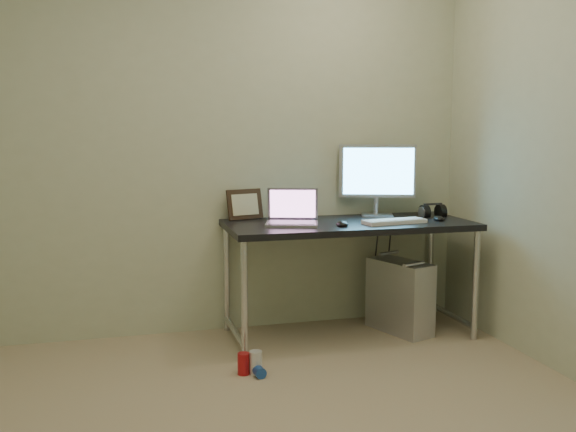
{
  "coord_description": "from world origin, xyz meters",
  "views": [
    {
      "loc": [
        -0.59,
        -2.43,
        1.33
      ],
      "look_at": [
        0.35,
        1.06,
        0.85
      ],
      "focal_mm": 40.0,
      "sensor_mm": 36.0,
      "label": 1
    }
  ],
  "objects": [
    {
      "name": "tower_computer",
      "position": [
        1.21,
        1.38,
        0.24
      ],
      "size": [
        0.34,
        0.5,
        0.51
      ],
      "rotation": [
        0.0,
        0.0,
        0.34
      ],
      "color": "silver",
      "rests_on": "ground"
    },
    {
      "name": "mouse_right",
      "position": [
        1.44,
        1.31,
        0.77
      ],
      "size": [
        0.09,
        0.12,
        0.04
      ],
      "primitive_type": "ellipsoid",
      "rotation": [
        0.0,
        0.0,
        -0.23
      ],
      "color": "black",
      "rests_on": "desk"
    },
    {
      "name": "picture_frame",
      "position": [
        0.23,
        1.7,
        0.85
      ],
      "size": [
        0.26,
        0.14,
        0.2
      ],
      "primitive_type": "cube",
      "rotation": [
        -0.21,
        0.0,
        0.29
      ],
      "color": "black",
      "rests_on": "desk"
    },
    {
      "name": "webcam",
      "position": [
        0.43,
        1.65,
        0.84
      ],
      "size": [
        0.04,
        0.04,
        0.12
      ],
      "rotation": [
        0.0,
        0.0,
        -0.19
      ],
      "color": "silver",
      "rests_on": "desk"
    },
    {
      "name": "monitor",
      "position": [
        1.13,
        1.62,
        1.04
      ],
      "size": [
        0.5,
        0.21,
        0.49
      ],
      "rotation": [
        0.0,
        0.0,
        -0.33
      ],
      "color": "silver",
      "rests_on": "desk"
    },
    {
      "name": "cable_b",
      "position": [
        1.25,
        1.68,
        0.38
      ],
      "size": [
        0.02,
        0.11,
        0.71
      ],
      "primitive_type": "cylinder",
      "rotation": [
        0.14,
        0.0,
        0.09
      ],
      "color": "black",
      "rests_on": "ground"
    },
    {
      "name": "can_red",
      "position": [
        0.06,
        0.9,
        0.06
      ],
      "size": [
        0.07,
        0.07,
        0.12
      ],
      "primitive_type": "cylinder",
      "rotation": [
        0.0,
        0.0,
        -0.14
      ],
      "color": "#B01217",
      "rests_on": "ground"
    },
    {
      "name": "headphones",
      "position": [
        1.49,
        1.5,
        0.78
      ],
      "size": [
        0.17,
        0.11,
        0.11
      ],
      "rotation": [
        0.0,
        0.0,
        0.05
      ],
      "color": "black",
      "rests_on": "desk"
    },
    {
      "name": "cable_a",
      "position": [
        1.16,
        1.7,
        0.4
      ],
      "size": [
        0.01,
        0.16,
        0.69
      ],
      "primitive_type": "cylinder",
      "rotation": [
        0.21,
        0.0,
        0.0
      ],
      "color": "black",
      "rests_on": "ground"
    },
    {
      "name": "laptop",
      "position": [
        0.47,
        1.4,
        0.8
      ],
      "size": [
        0.39,
        0.35,
        0.22
      ],
      "rotation": [
        0.0,
        0.0,
        -0.31
      ],
      "color": "silver",
      "rests_on": "desk"
    },
    {
      "name": "can_white",
      "position": [
        0.12,
        0.89,
        0.06
      ],
      "size": [
        0.09,
        0.09,
        0.13
      ],
      "primitive_type": "cylinder",
      "rotation": [
        0.0,
        0.0,
        -0.29
      ],
      "color": "silver",
      "rests_on": "ground"
    },
    {
      "name": "mouse_left",
      "position": [
        0.75,
        1.25,
        0.77
      ],
      "size": [
        0.09,
        0.13,
        0.04
      ],
      "primitive_type": "ellipsoid",
      "rotation": [
        0.0,
        0.0,
        -0.13
      ],
      "color": "black",
      "rests_on": "desk"
    },
    {
      "name": "desk",
      "position": [
        0.85,
        1.41,
        0.67
      ],
      "size": [
        1.58,
        0.69,
        0.75
      ],
      "color": "black",
      "rests_on": "ground"
    },
    {
      "name": "can_blue",
      "position": [
        0.13,
        0.86,
        0.03
      ],
      "size": [
        0.07,
        0.12,
        0.06
      ],
      "primitive_type": "cylinder",
      "rotation": [
        1.57,
        0.0,
        0.12
      ],
      "color": "#1F4AA2",
      "rests_on": "ground"
    },
    {
      "name": "wall_back",
      "position": [
        0.0,
        1.75,
        1.25
      ],
      "size": [
        3.5,
        0.02,
        2.5
      ],
      "primitive_type": "cube",
      "color": "beige",
      "rests_on": "ground"
    },
    {
      "name": "keyboard",
      "position": [
        1.1,
        1.27,
        0.76
      ],
      "size": [
        0.42,
        0.19,
        0.02
      ],
      "primitive_type": "cube",
      "rotation": [
        0.0,
        0.0,
        0.14
      ],
      "color": "white",
      "rests_on": "desk"
    }
  ]
}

